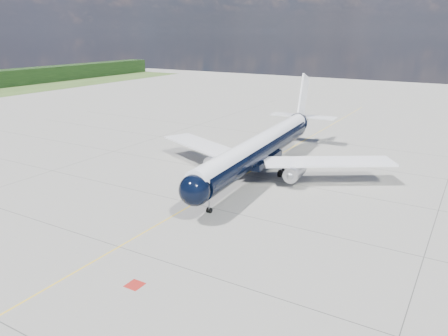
% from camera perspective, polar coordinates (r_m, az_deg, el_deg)
% --- Properties ---
extents(ground, '(320.00, 320.00, 0.00)m').
position_cam_1_polar(ground, '(78.24, 4.36, 0.07)').
color(ground, gray).
rests_on(ground, ground).
extents(taxiway_centerline, '(0.16, 160.00, 0.01)m').
position_cam_1_polar(taxiway_centerline, '(74.00, 2.63, -0.92)').
color(taxiway_centerline, yellow).
rests_on(taxiway_centerline, ground).
extents(red_marking, '(1.60, 1.60, 0.01)m').
position_cam_1_polar(red_marking, '(44.19, -11.58, -14.73)').
color(red_marking, maroon).
rests_on(red_marking, ground).
extents(main_airliner, '(42.84, 52.29, 15.10)m').
position_cam_1_polar(main_airliner, '(73.78, 5.03, 2.77)').
color(main_airliner, black).
rests_on(main_airliner, ground).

